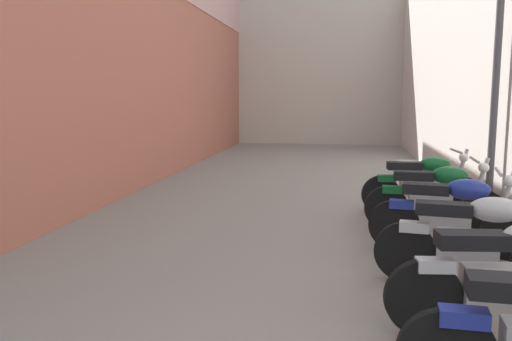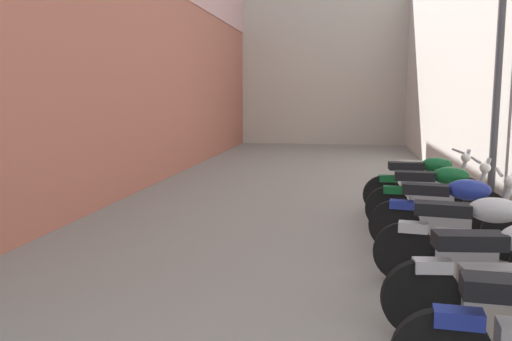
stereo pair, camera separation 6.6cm
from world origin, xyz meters
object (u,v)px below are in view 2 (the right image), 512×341
object	(u,v)px
motorcycle_eighth	(425,183)
street_lamp	(495,17)
motorcycle_seventh	(436,196)
motorcycle_fourth	(506,274)
motorcycle_fifth	(474,238)
motorcycle_sixth	(451,213)

from	to	relation	value
motorcycle_eighth	street_lamp	world-z (taller)	street_lamp
motorcycle_seventh	street_lamp	xyz separation A→B (m)	(0.70, 0.39, 2.38)
motorcycle_fourth	motorcycle_seventh	size ratio (longest dim) A/B	1.00
motorcycle_fourth	motorcycle_fifth	size ratio (longest dim) A/B	1.00
motorcycle_fourth	motorcycle_seventh	distance (m)	3.20
motorcycle_fourth	street_lamp	bearing A→B (deg)	78.90
motorcycle_sixth	street_lamp	distance (m)	2.87
motorcycle_fifth	motorcycle_seventh	world-z (taller)	same
motorcycle_seventh	motorcycle_sixth	bearing A→B (deg)	-90.01
motorcycle_fourth	motorcycle_fifth	xyz separation A→B (m)	(-0.00, 1.05, 0.00)
motorcycle_sixth	motorcycle_seventh	size ratio (longest dim) A/B	0.99
motorcycle_sixth	motorcycle_eighth	distance (m)	2.14
motorcycle_fourth	motorcycle_eighth	world-z (taller)	same
motorcycle_fifth	motorcycle_sixth	bearing A→B (deg)	90.00
motorcycle_fifth	motorcycle_seventh	bearing A→B (deg)	90.00
motorcycle_fifth	motorcycle_eighth	bearing A→B (deg)	90.00
motorcycle_sixth	motorcycle_seventh	bearing A→B (deg)	89.99
motorcycle_fourth	motorcycle_seventh	bearing A→B (deg)	90.00
motorcycle_sixth	motorcycle_eighth	bearing A→B (deg)	90.00
motorcycle_eighth	street_lamp	size ratio (longest dim) A/B	0.37
motorcycle_seventh	motorcycle_eighth	bearing A→B (deg)	90.00
motorcycle_fifth	motorcycle_fourth	bearing A→B (deg)	-90.00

